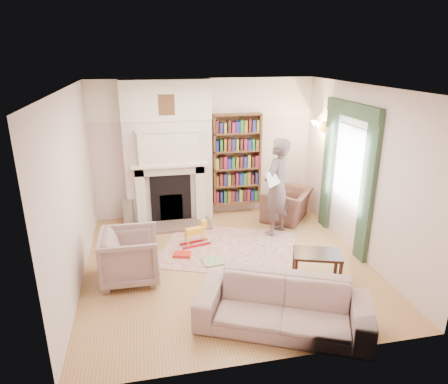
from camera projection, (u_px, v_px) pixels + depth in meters
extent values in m
plane|color=olive|center=(227.00, 263.00, 6.55)|extent=(4.50, 4.50, 0.00)
plane|color=white|center=(228.00, 88.00, 5.62)|extent=(4.50, 4.50, 0.00)
plane|color=beige|center=(204.00, 149.00, 8.17)|extent=(4.50, 0.00, 4.50)
plane|color=beige|center=(274.00, 249.00, 4.01)|extent=(4.50, 0.00, 4.50)
plane|color=beige|center=(72.00, 192.00, 5.66)|extent=(0.00, 4.50, 4.50)
plane|color=beige|center=(362.00, 173.00, 6.51)|extent=(0.00, 4.50, 4.50)
cube|color=beige|center=(168.00, 153.00, 7.86)|extent=(1.70, 0.35, 2.80)
cube|color=silver|center=(170.00, 165.00, 7.66)|extent=(1.47, 0.24, 0.05)
cube|color=black|center=(171.00, 199.00, 7.98)|extent=(0.80, 0.06, 0.96)
cube|color=silver|center=(169.00, 148.00, 7.57)|extent=(1.15, 0.18, 0.62)
cube|color=brown|center=(237.00, 159.00, 8.24)|extent=(1.00, 0.24, 1.85)
cube|color=silver|center=(349.00, 164.00, 6.86)|extent=(0.02, 0.90, 1.30)
cube|color=#2D442B|center=(367.00, 191.00, 6.29)|extent=(0.07, 0.32, 2.40)
cube|color=#2D442B|center=(328.00, 167.00, 7.59)|extent=(0.07, 0.32, 2.40)
cube|color=#2D442B|center=(353.00, 110.00, 6.55)|extent=(0.09, 1.70, 0.24)
cube|color=beige|center=(230.00, 248.00, 7.02)|extent=(2.77, 2.47, 0.01)
imported|color=#482826|center=(287.00, 205.00, 8.18)|extent=(1.26, 1.28, 0.63)
imported|color=gray|center=(130.00, 256.00, 5.97)|extent=(0.86, 0.84, 0.78)
imported|color=#B6A596|center=(283.00, 306.00, 4.93)|extent=(2.28, 1.63, 0.62)
imported|color=#584846|center=(277.00, 187.00, 7.34)|extent=(0.79, 0.78, 1.84)
cube|color=white|center=(273.00, 178.00, 7.05)|extent=(0.35, 0.33, 0.25)
cylinder|color=#9A9DA1|center=(128.00, 212.00, 7.91)|extent=(0.28, 0.28, 0.55)
cube|color=#D9E551|center=(213.00, 261.00, 6.55)|extent=(0.35, 0.35, 0.03)
cube|color=red|center=(182.00, 255.00, 6.74)|extent=(0.33, 0.26, 0.05)
cube|color=red|center=(260.00, 272.00, 6.25)|extent=(0.29, 0.26, 0.02)
cube|color=red|center=(246.00, 279.00, 6.06)|extent=(0.30, 0.29, 0.02)
cube|color=red|center=(236.00, 267.00, 6.39)|extent=(0.29, 0.26, 0.02)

